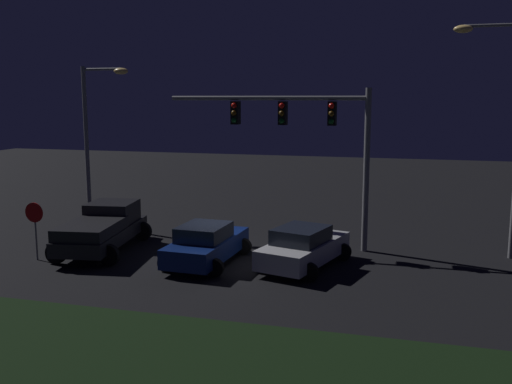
% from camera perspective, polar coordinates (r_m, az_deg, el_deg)
% --- Properties ---
extents(ground_plane, '(80.00, 80.00, 0.00)m').
position_cam_1_polar(ground_plane, '(22.15, -3.58, -6.73)').
color(ground_plane, black).
extents(grass_median, '(26.08, 5.95, 0.10)m').
position_cam_1_polar(grass_median, '(14.51, -15.46, -15.74)').
color(grass_median, black).
rests_on(grass_median, ground_plane).
extents(pickup_truck, '(3.39, 5.63, 1.80)m').
position_cam_1_polar(pickup_truck, '(24.10, -14.84, -3.26)').
color(pickup_truck, black).
rests_on(pickup_truck, ground_plane).
extents(car_sedan, '(2.63, 4.49, 1.51)m').
position_cam_1_polar(car_sedan, '(21.59, -4.94, -5.14)').
color(car_sedan, navy).
rests_on(car_sedan, ground_plane).
extents(car_sedan_far, '(3.20, 4.72, 1.51)m').
position_cam_1_polar(car_sedan_far, '(21.14, 4.71, -5.45)').
color(car_sedan_far, '#B7B7BC').
rests_on(car_sedan_far, ground_plane).
extents(traffic_signal_gantry, '(8.32, 0.56, 6.50)m').
position_cam_1_polar(traffic_signal_gantry, '(23.34, 4.95, 6.29)').
color(traffic_signal_gantry, slate).
rests_on(traffic_signal_gantry, ground_plane).
extents(street_lamp_left, '(2.40, 0.44, 7.57)m').
position_cam_1_polar(street_lamp_left, '(28.38, -15.63, 6.30)').
color(street_lamp_left, slate).
rests_on(street_lamp_left, ground_plane).
extents(street_lamp_right, '(2.64, 0.44, 8.89)m').
position_cam_1_polar(street_lamp_right, '(23.61, 23.52, 7.14)').
color(street_lamp_right, slate).
rests_on(street_lamp_right, ground_plane).
extents(stop_sign, '(0.76, 0.08, 2.23)m').
position_cam_1_polar(stop_sign, '(23.29, -21.04, -2.59)').
color(stop_sign, slate).
rests_on(stop_sign, ground_plane).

